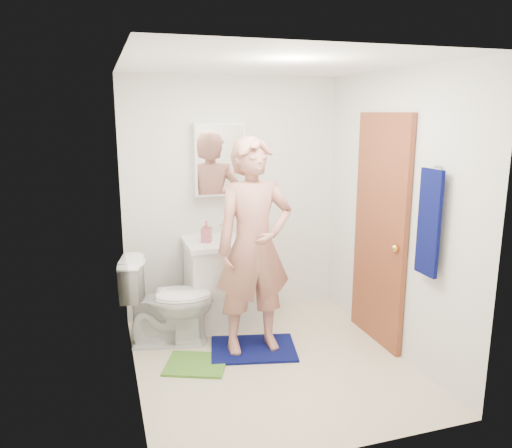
{
  "coord_description": "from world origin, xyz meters",
  "views": [
    {
      "loc": [
        -1.28,
        -3.62,
        2.05
      ],
      "look_at": [
        -0.06,
        0.25,
        1.14
      ],
      "focal_mm": 35.0,
      "sensor_mm": 36.0,
      "label": 1
    }
  ],
  "objects_px": {
    "toothbrush_cup": "(244,230)",
    "vanity_cabinet": "(227,284)",
    "toilet": "(168,300)",
    "man": "(254,247)",
    "medicine_cabinet": "(219,160)",
    "towel": "(429,223)",
    "soap_dispenser": "(207,231)"
  },
  "relations": [
    {
      "from": "toothbrush_cup",
      "to": "vanity_cabinet",
      "type": "bearing_deg",
      "value": -149.59
    },
    {
      "from": "toilet",
      "to": "toothbrush_cup",
      "type": "bearing_deg",
      "value": -51.5
    },
    {
      "from": "man",
      "to": "medicine_cabinet",
      "type": "bearing_deg",
      "value": 93.68
    },
    {
      "from": "toilet",
      "to": "man",
      "type": "relative_size",
      "value": 0.44
    },
    {
      "from": "towel",
      "to": "toilet",
      "type": "distance_m",
      "value": 2.31
    },
    {
      "from": "vanity_cabinet",
      "to": "soap_dispenser",
      "type": "height_order",
      "value": "soap_dispenser"
    },
    {
      "from": "towel",
      "to": "toothbrush_cup",
      "type": "xyz_separation_m",
      "value": [
        -0.97,
        1.61,
        -0.35
      ]
    },
    {
      "from": "vanity_cabinet",
      "to": "towel",
      "type": "height_order",
      "value": "towel"
    },
    {
      "from": "vanity_cabinet",
      "to": "towel",
      "type": "xyz_separation_m",
      "value": [
        1.18,
        -1.48,
        0.85
      ]
    },
    {
      "from": "man",
      "to": "toothbrush_cup",
      "type": "bearing_deg",
      "value": 78.77
    },
    {
      "from": "vanity_cabinet",
      "to": "medicine_cabinet",
      "type": "height_order",
      "value": "medicine_cabinet"
    },
    {
      "from": "vanity_cabinet",
      "to": "toilet",
      "type": "xyz_separation_m",
      "value": [
        -0.61,
        -0.29,
        0.01
      ]
    },
    {
      "from": "toilet",
      "to": "medicine_cabinet",
      "type": "bearing_deg",
      "value": -38.11
    },
    {
      "from": "medicine_cabinet",
      "to": "toilet",
      "type": "bearing_deg",
      "value": -139.98
    },
    {
      "from": "medicine_cabinet",
      "to": "toothbrush_cup",
      "type": "relative_size",
      "value": 5.7
    },
    {
      "from": "medicine_cabinet",
      "to": "soap_dispenser",
      "type": "height_order",
      "value": "medicine_cabinet"
    },
    {
      "from": "towel",
      "to": "soap_dispenser",
      "type": "relative_size",
      "value": 3.91
    },
    {
      "from": "towel",
      "to": "toothbrush_cup",
      "type": "distance_m",
      "value": 1.91
    },
    {
      "from": "vanity_cabinet",
      "to": "man",
      "type": "distance_m",
      "value": 0.86
    },
    {
      "from": "towel",
      "to": "man",
      "type": "bearing_deg",
      "value": 143.09
    },
    {
      "from": "toilet",
      "to": "man",
      "type": "bearing_deg",
      "value": -106.33
    },
    {
      "from": "medicine_cabinet",
      "to": "toilet",
      "type": "relative_size",
      "value": 0.86
    },
    {
      "from": "vanity_cabinet",
      "to": "toothbrush_cup",
      "type": "xyz_separation_m",
      "value": [
        0.21,
        0.13,
        0.5
      ]
    },
    {
      "from": "man",
      "to": "soap_dispenser",
      "type": "bearing_deg",
      "value": 112.46
    },
    {
      "from": "soap_dispenser",
      "to": "toothbrush_cup",
      "type": "bearing_deg",
      "value": 21.46
    },
    {
      "from": "vanity_cabinet",
      "to": "soap_dispenser",
      "type": "bearing_deg",
      "value": -169.69
    },
    {
      "from": "towel",
      "to": "toilet",
      "type": "relative_size",
      "value": 0.99
    },
    {
      "from": "toothbrush_cup",
      "to": "man",
      "type": "height_order",
      "value": "man"
    },
    {
      "from": "toilet",
      "to": "toothbrush_cup",
      "type": "relative_size",
      "value": 6.61
    },
    {
      "from": "toothbrush_cup",
      "to": "towel",
      "type": "bearing_deg",
      "value": -59.05
    },
    {
      "from": "medicine_cabinet",
      "to": "soap_dispenser",
      "type": "xyz_separation_m",
      "value": [
        -0.2,
        -0.26,
        -0.65
      ]
    },
    {
      "from": "toothbrush_cup",
      "to": "man",
      "type": "relative_size",
      "value": 0.07
    }
  ]
}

